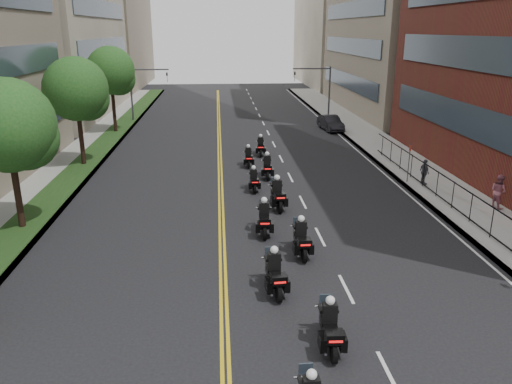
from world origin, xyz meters
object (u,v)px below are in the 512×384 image
(motorcycle_1, at_px, (330,328))
(motorcycle_2, at_px, (275,274))
(motorcycle_5, at_px, (277,195))
(parked_sedan, at_px, (331,123))
(motorcycle_6, at_px, (254,181))
(pedestrian_b, at_px, (499,191))
(motorcycle_8, at_px, (248,158))
(motorcycle_9, at_px, (261,147))
(motorcycle_7, at_px, (267,168))
(pedestrian_c, at_px, (424,172))
(motorcycle_4, at_px, (264,220))
(motorcycle_3, at_px, (301,240))

(motorcycle_1, relative_size, motorcycle_2, 0.95)
(motorcycle_5, distance_m, parked_sedan, 23.06)
(motorcycle_1, height_order, parked_sedan, motorcycle_1)
(motorcycle_6, bearing_deg, motorcycle_2, -91.84)
(parked_sedan, xyz_separation_m, pedestrian_b, (4.12, -22.91, 0.37))
(motorcycle_5, xyz_separation_m, motorcycle_8, (-1.05, 8.89, -0.11))
(motorcycle_9, bearing_deg, motorcycle_5, -87.33)
(motorcycle_9, bearing_deg, motorcycle_6, -94.31)
(motorcycle_7, xyz_separation_m, motorcycle_8, (-1.06, 2.97, -0.06))
(parked_sedan, relative_size, pedestrian_c, 2.67)
(motorcycle_1, relative_size, motorcycle_5, 0.91)
(motorcycle_6, xyz_separation_m, motorcycle_7, (1.08, 2.67, 0.08))
(motorcycle_2, relative_size, pedestrian_c, 1.51)
(motorcycle_4, bearing_deg, motorcycle_6, 93.16)
(motorcycle_2, distance_m, motorcycle_8, 18.00)
(motorcycle_4, distance_m, motorcycle_8, 12.39)
(motorcycle_3, xyz_separation_m, motorcycle_8, (-1.38, 14.88, -0.07))
(motorcycle_1, height_order, motorcycle_4, motorcycle_4)
(motorcycle_6, bearing_deg, pedestrian_b, -20.29)
(motorcycle_3, distance_m, motorcycle_5, 6.00)
(motorcycle_8, relative_size, parked_sedan, 0.50)
(motorcycle_4, height_order, motorcycle_6, motorcycle_4)
(motorcycle_5, height_order, motorcycle_9, motorcycle_5)
(motorcycle_5, xyz_separation_m, motorcycle_7, (0.01, 5.92, -0.05))
(motorcycle_3, relative_size, pedestrian_b, 1.30)
(motorcycle_6, distance_m, pedestrian_b, 13.68)
(motorcycle_2, relative_size, motorcycle_6, 1.16)
(motorcycle_3, bearing_deg, pedestrian_c, 44.01)
(motorcycle_4, xyz_separation_m, motorcycle_8, (0.00, 12.39, -0.09))
(motorcycle_3, relative_size, motorcycle_9, 1.07)
(motorcycle_1, relative_size, motorcycle_6, 1.11)
(motorcycle_5, distance_m, motorcycle_7, 5.92)
(motorcycle_7, bearing_deg, pedestrian_b, -28.30)
(motorcycle_6, height_order, motorcycle_7, motorcycle_7)
(motorcycle_4, bearing_deg, motorcycle_2, -88.18)
(motorcycle_8, bearing_deg, pedestrian_c, -28.26)
(motorcycle_8, bearing_deg, parked_sedan, 55.38)
(motorcycle_4, relative_size, motorcycle_8, 1.14)
(motorcycle_3, xyz_separation_m, pedestrian_b, (11.53, 4.80, 0.37))
(parked_sedan, bearing_deg, motorcycle_4, -115.37)
(motorcycle_7, distance_m, motorcycle_8, 3.15)
(motorcycle_4, relative_size, pedestrian_c, 1.52)
(motorcycle_7, bearing_deg, motorcycle_6, -109.31)
(motorcycle_7, height_order, motorcycle_8, motorcycle_7)
(motorcycle_7, xyz_separation_m, pedestrian_c, (9.55, -2.69, 0.27))
(pedestrian_c, bearing_deg, motorcycle_5, 99.69)
(motorcycle_8, xyz_separation_m, parked_sedan, (8.79, 12.84, 0.08))
(pedestrian_b, relative_size, pedestrian_c, 1.15)
(motorcycle_3, distance_m, motorcycle_9, 18.14)
(motorcycle_6, distance_m, pedestrian_c, 10.63)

